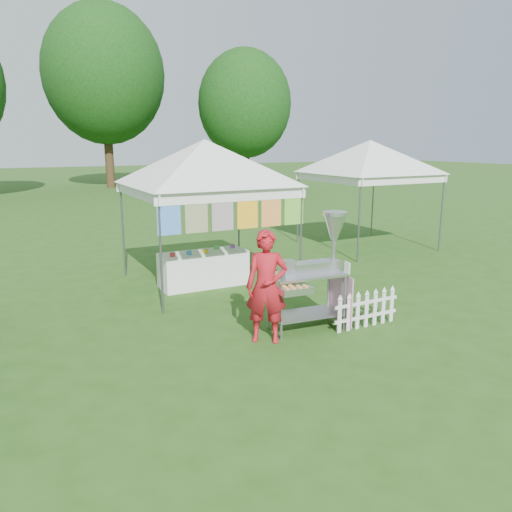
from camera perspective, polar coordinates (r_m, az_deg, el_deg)
ground at (r=7.76m, az=4.35°, el=-9.42°), size 120.00×120.00×0.00m
canopy_main at (r=10.31m, az=-5.89°, el=13.08°), size 4.24×4.24×3.45m
canopy_right at (r=14.48m, az=12.93°, el=12.76°), size 4.24×4.24×3.45m
tree_mid at (r=35.01m, az=-16.98°, el=19.21°), size 7.60×7.60×11.52m
tree_right at (r=31.38m, az=-1.30°, el=16.95°), size 5.60×5.60×8.42m
donut_cart at (r=7.92m, az=7.15°, el=-0.64°), size 1.41×0.87×1.87m
vendor at (r=7.39m, az=1.21°, el=-3.54°), size 0.74×0.68×1.70m
picket_fence at (r=8.30m, az=12.50°, el=-6.05°), size 1.26×0.04×0.56m
display_table at (r=10.46m, az=-6.01°, el=-1.47°), size 1.80×0.70×0.72m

